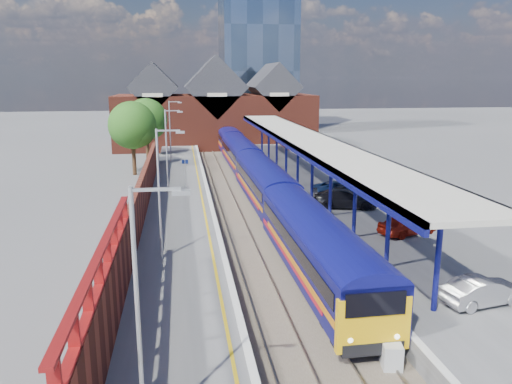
{
  "coord_description": "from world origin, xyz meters",
  "views": [
    {
      "loc": [
        -5.26,
        -19.98,
        10.53
      ],
      "look_at": [
        -0.11,
        14.23,
        2.6
      ],
      "focal_mm": 35.0,
      "sensor_mm": 36.0,
      "label": 1
    }
  ],
  "objects_px": {
    "train": "(250,164)",
    "parked_car_red": "(407,224)",
    "lamp_post_a": "(143,302)",
    "platform_sign": "(185,169)",
    "parked_car_dark": "(345,199)",
    "relay_cabinet": "(391,355)",
    "lamp_post_b": "(162,186)",
    "parked_car_silver": "(483,291)",
    "lamp_post_d": "(171,128)",
    "lamp_post_c": "(168,146)",
    "parked_car_blue": "(341,189)"
  },
  "relations": [
    {
      "from": "train",
      "to": "parked_car_red",
      "type": "height_order",
      "value": "train"
    },
    {
      "from": "lamp_post_a",
      "to": "platform_sign",
      "type": "bearing_deg",
      "value": 87.56
    },
    {
      "from": "parked_car_dark",
      "to": "relay_cabinet",
      "type": "xyz_separation_m",
      "value": [
        -4.57,
        -19.25,
        -1.19
      ]
    },
    {
      "from": "lamp_post_b",
      "to": "parked_car_red",
      "type": "xyz_separation_m",
      "value": [
        14.86,
        2.06,
        -3.33
      ]
    },
    {
      "from": "relay_cabinet",
      "to": "parked_car_silver",
      "type": "bearing_deg",
      "value": 37.02
    },
    {
      "from": "train",
      "to": "lamp_post_d",
      "type": "xyz_separation_m",
      "value": [
        -7.86,
        9.34,
        2.87
      ]
    },
    {
      "from": "lamp_post_c",
      "to": "parked_car_blue",
      "type": "distance_m",
      "value": 14.8
    },
    {
      "from": "lamp_post_d",
      "to": "parked_car_dark",
      "type": "bearing_deg",
      "value": -60.34
    },
    {
      "from": "lamp_post_d",
      "to": "platform_sign",
      "type": "relative_size",
      "value": 2.8
    },
    {
      "from": "lamp_post_c",
      "to": "parked_car_silver",
      "type": "height_order",
      "value": "lamp_post_c"
    },
    {
      "from": "lamp_post_d",
      "to": "parked_car_blue",
      "type": "relative_size",
      "value": 1.52
    },
    {
      "from": "lamp_post_b",
      "to": "platform_sign",
      "type": "bearing_deg",
      "value": 85.67
    },
    {
      "from": "lamp_post_a",
      "to": "platform_sign",
      "type": "distance_m",
      "value": 32.11
    },
    {
      "from": "train",
      "to": "lamp_post_a",
      "type": "xyz_separation_m",
      "value": [
        -7.86,
        -36.66,
        2.87
      ]
    },
    {
      "from": "parked_car_red",
      "to": "lamp_post_d",
      "type": "bearing_deg",
      "value": 7.16
    },
    {
      "from": "parked_car_silver",
      "to": "parked_car_blue",
      "type": "height_order",
      "value": "parked_car_blue"
    },
    {
      "from": "lamp_post_a",
      "to": "parked_car_blue",
      "type": "distance_m",
      "value": 29.92
    },
    {
      "from": "lamp_post_b",
      "to": "lamp_post_c",
      "type": "distance_m",
      "value": 16.0
    },
    {
      "from": "parked_car_silver",
      "to": "lamp_post_c",
      "type": "bearing_deg",
      "value": 19.33
    },
    {
      "from": "lamp_post_d",
      "to": "parked_car_blue",
      "type": "height_order",
      "value": "lamp_post_d"
    },
    {
      "from": "lamp_post_c",
      "to": "parked_car_dark",
      "type": "height_order",
      "value": "lamp_post_c"
    },
    {
      "from": "lamp_post_c",
      "to": "relay_cabinet",
      "type": "distance_m",
      "value": 27.99
    },
    {
      "from": "lamp_post_d",
      "to": "platform_sign",
      "type": "bearing_deg",
      "value": -84.44
    },
    {
      "from": "parked_car_dark",
      "to": "parked_car_silver",
      "type": "bearing_deg",
      "value": -164.51
    },
    {
      "from": "train",
      "to": "parked_car_dark",
      "type": "relative_size",
      "value": 13.95
    },
    {
      "from": "parked_car_red",
      "to": "relay_cabinet",
      "type": "distance_m",
      "value": 13.91
    },
    {
      "from": "train",
      "to": "parked_car_red",
      "type": "distance_m",
      "value": 21.77
    },
    {
      "from": "parked_car_red",
      "to": "parked_car_blue",
      "type": "distance_m",
      "value": 10.25
    },
    {
      "from": "lamp_post_b",
      "to": "platform_sign",
      "type": "distance_m",
      "value": 18.2
    },
    {
      "from": "platform_sign",
      "to": "relay_cabinet",
      "type": "bearing_deg",
      "value": -75.75
    },
    {
      "from": "parked_car_blue",
      "to": "relay_cabinet",
      "type": "distance_m",
      "value": 23.21
    },
    {
      "from": "parked_car_silver",
      "to": "train",
      "type": "bearing_deg",
      "value": 0.24
    },
    {
      "from": "platform_sign",
      "to": "parked_car_red",
      "type": "height_order",
      "value": "platform_sign"
    },
    {
      "from": "parked_car_red",
      "to": "parked_car_blue",
      "type": "xyz_separation_m",
      "value": [
        -0.94,
        10.21,
        -0.03
      ]
    },
    {
      "from": "lamp_post_b",
      "to": "parked_car_blue",
      "type": "relative_size",
      "value": 1.52
    },
    {
      "from": "train",
      "to": "relay_cabinet",
      "type": "xyz_separation_m",
      "value": [
        0.69,
        -32.94,
        -1.62
      ]
    },
    {
      "from": "train",
      "to": "parked_car_blue",
      "type": "distance_m",
      "value": 12.04
    },
    {
      "from": "lamp_post_c",
      "to": "parked_car_dark",
      "type": "relative_size",
      "value": 1.48
    },
    {
      "from": "parked_car_silver",
      "to": "parked_car_red",
      "type": "bearing_deg",
      "value": -17.33
    },
    {
      "from": "lamp_post_b",
      "to": "parked_car_blue",
      "type": "xyz_separation_m",
      "value": [
        13.93,
        12.27,
        -3.35
      ]
    },
    {
      "from": "lamp_post_c",
      "to": "parked_car_red",
      "type": "distance_m",
      "value": 20.65
    },
    {
      "from": "lamp_post_d",
      "to": "platform_sign",
      "type": "xyz_separation_m",
      "value": [
        1.36,
        -14.0,
        -2.3
      ]
    },
    {
      "from": "parked_car_dark",
      "to": "train",
      "type": "bearing_deg",
      "value": 34.43
    },
    {
      "from": "lamp_post_c",
      "to": "lamp_post_a",
      "type": "bearing_deg",
      "value": -90.0
    },
    {
      "from": "lamp_post_b",
      "to": "parked_car_red",
      "type": "bearing_deg",
      "value": 7.9
    },
    {
      "from": "lamp_post_a",
      "to": "parked_car_blue",
      "type": "height_order",
      "value": "lamp_post_a"
    },
    {
      "from": "parked_car_blue",
      "to": "platform_sign",
      "type": "bearing_deg",
      "value": 73.69
    },
    {
      "from": "lamp_post_b",
      "to": "lamp_post_d",
      "type": "bearing_deg",
      "value": 90.0
    },
    {
      "from": "lamp_post_b",
      "to": "relay_cabinet",
      "type": "bearing_deg",
      "value": -50.25
    },
    {
      "from": "lamp_post_d",
      "to": "parked_car_red",
      "type": "relative_size",
      "value": 1.79
    }
  ]
}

